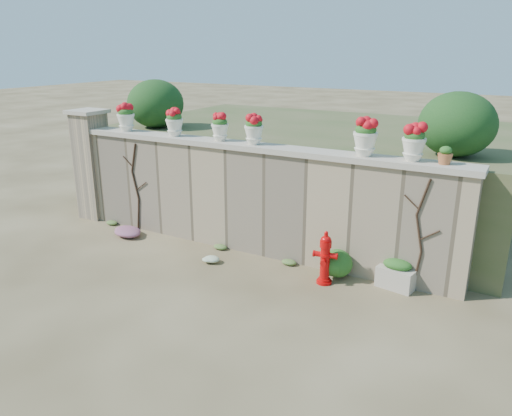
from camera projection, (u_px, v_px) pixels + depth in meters
The scene contains 21 objects.
ground at pixel (196, 285), 8.36m from camera, with size 80.00×80.00×0.00m, color #4F4127.
stone_wall at pixel (250, 201), 9.55m from camera, with size 8.00×0.40×2.00m, color #9D8768.
wall_cap at pixel (249, 146), 9.22m from camera, with size 8.10×0.52×0.10m, color #C0B4A2.
gate_pillar at pixel (92, 164), 11.40m from camera, with size 0.72×0.72×2.48m.
raised_fill at pixel (315, 167), 12.20m from camera, with size 9.00×6.00×2.00m, color #384C23.
back_shrub_left at pixel (156, 104), 11.55m from camera, with size 1.30×1.30×1.10m, color #143814.
back_shrub_right at pixel (457, 124), 8.49m from camera, with size 1.30×1.30×1.10m, color #143814.
vine_left at pixel (136, 186), 10.61m from camera, with size 0.60×0.04×1.91m.
vine_right at pixel (420, 234), 7.87m from camera, with size 0.60×0.04×1.91m.
fire_hydrant at pixel (325, 258), 8.29m from camera, with size 0.40×0.29×0.93m.
planter_box at pixel (397, 275), 8.21m from camera, with size 0.66×0.45×0.50m.
green_shrub at pixel (331, 261), 8.55m from camera, with size 0.66×0.59×0.63m, color #1E5119.
magenta_clump at pixel (125, 231), 10.49m from camera, with size 0.84×0.56×0.22m, color #BE2699.
white_flowers at pixel (211, 259), 9.20m from camera, with size 0.44×0.35×0.16m, color white.
urn_pot_0 at pixel (126, 117), 10.52m from camera, with size 0.37×0.37×0.58m.
urn_pot_1 at pixel (174, 122), 9.92m from camera, with size 0.35×0.35×0.55m.
urn_pot_2 at pixel (220, 127), 9.43m from camera, with size 0.33×0.33×0.52m.
urn_pot_3 at pixel (254, 129), 9.08m from camera, with size 0.35×0.35×0.55m.
urn_pot_4 at pixel (365, 137), 8.10m from camera, with size 0.40×0.40×0.62m.
urn_pot_5 at pixel (414, 143), 7.75m from camera, with size 0.37×0.37×0.58m.
terracotta_pot at pixel (445, 156), 7.57m from camera, with size 0.23×0.23×0.27m.
Camera 1 is at (4.56, -6.10, 3.81)m, focal length 35.00 mm.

